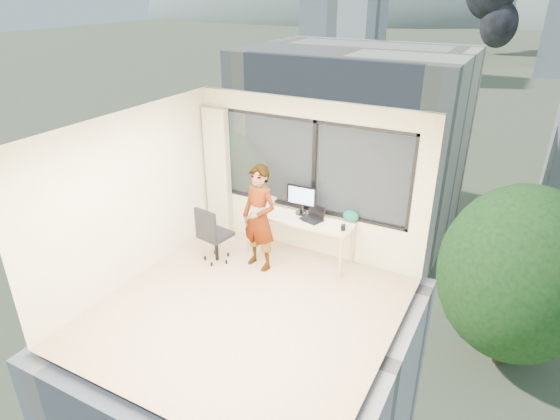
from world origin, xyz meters
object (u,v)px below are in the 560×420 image
Objects in this scene: laptop at (312,214)px; handbag at (351,216)px; person at (259,218)px; monitor at (301,200)px; chair at (216,233)px; desk at (299,237)px; game_console at (264,199)px.

laptop reaches higher than handbag.
monitor is at bearing 71.88° from person.
person reaches higher than chair.
desk is at bearing 64.28° from person.
laptop reaches higher than game_console.
game_console is at bearing 126.96° from person.
person is 4.81× the size of laptop.
chair is 3.90× the size of handbag.
desk is at bearing -1.41° from game_console.
handbag is at bearing 15.47° from game_console.
laptop is at bearing -1.30° from desk.
monitor is 0.85m from handbag.
person is 1.45m from handbag.
chair is 1.50m from monitor.
chair is at bearing -93.18° from game_console.
handbag is (1.60, -0.03, 0.06)m from game_console.
laptop is (0.65, 0.54, -0.01)m from person.
monitor is at bearing 7.43° from game_console.
chair reaches higher than desk.
person is at bearing 23.09° from chair.
person is 0.80m from monitor.
game_console is at bearing 168.14° from monitor.
person is at bearing -120.82° from laptop.
handbag is (1.96, 0.96, 0.34)m from chair.
person reaches higher than monitor.
chair is at bearing -147.76° from desk.
desk is 0.53m from laptop.
game_console is (-0.77, 0.12, -0.21)m from monitor.
chair is at bearing -153.75° from person.
game_console is 1.60m from handbag.
game_console is (-0.80, 0.26, 0.42)m from desk.
laptop is (0.25, -0.14, -0.14)m from monitor.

